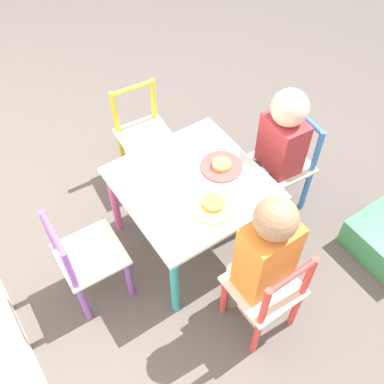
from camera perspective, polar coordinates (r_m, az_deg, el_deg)
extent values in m
plane|color=#5B514C|center=(2.26, 0.00, -5.97)|extent=(6.00, 6.00, 0.00)
cube|color=silver|center=(1.92, 0.00, 1.05)|extent=(0.60, 0.60, 0.02)
cylinder|color=green|center=(2.08, 10.26, -4.37)|extent=(0.04, 0.04, 0.42)
cylinder|color=orange|center=(2.33, 1.77, 4.50)|extent=(0.04, 0.04, 0.42)
cylinder|color=teal|center=(1.89, -2.22, -11.84)|extent=(0.04, 0.04, 0.42)
cylinder|color=#E5599E|center=(2.16, -9.83, -1.26)|extent=(0.04, 0.04, 0.42)
cube|color=silver|center=(2.23, 11.19, 3.52)|extent=(0.28, 0.28, 0.02)
cylinder|color=#387AD1|center=(2.34, 7.05, 1.82)|extent=(0.03, 0.03, 0.28)
cylinder|color=#387AD1|center=(2.24, 10.08, -1.75)|extent=(0.03, 0.03, 0.28)
cylinder|color=#387AD1|center=(2.44, 11.17, 3.66)|extent=(0.03, 0.03, 0.28)
cylinder|color=#387AD1|center=(2.34, 14.24, 0.32)|extent=(0.03, 0.03, 0.28)
cylinder|color=#387AD1|center=(2.25, 12.19, 8.28)|extent=(0.03, 0.03, 0.26)
cylinder|color=#387AD1|center=(2.15, 15.60, 4.86)|extent=(0.03, 0.03, 0.26)
cylinder|color=#387AD1|center=(2.12, 14.45, 8.84)|extent=(0.21, 0.04, 0.02)
cube|color=silver|center=(1.83, 9.09, -11.66)|extent=(0.26, 0.26, 0.02)
cylinder|color=#DB3D38|center=(2.03, 8.91, -9.89)|extent=(0.03, 0.03, 0.28)
cylinder|color=#DB3D38|center=(1.95, 4.07, -13.07)|extent=(0.03, 0.03, 0.28)
cylinder|color=#DB3D38|center=(1.97, 13.00, -14.18)|extent=(0.03, 0.03, 0.28)
cylinder|color=#DB3D38|center=(1.89, 8.14, -17.71)|extent=(0.03, 0.03, 0.28)
cylinder|color=#DB3D38|center=(1.74, 14.55, -10.40)|extent=(0.03, 0.03, 0.26)
cylinder|color=#DB3D38|center=(1.65, 9.19, -14.28)|extent=(0.03, 0.03, 0.26)
cylinder|color=#DB3D38|center=(1.59, 12.64, -10.40)|extent=(0.03, 0.21, 0.02)
cube|color=silver|center=(2.33, -5.94, 6.97)|extent=(0.28, 0.28, 0.02)
cylinder|color=yellow|center=(2.34, -6.90, 1.92)|extent=(0.03, 0.03, 0.28)
cylinder|color=yellow|center=(2.40, -2.29, 3.77)|extent=(0.03, 0.03, 0.28)
cylinder|color=yellow|center=(2.48, -8.93, 5.14)|extent=(0.03, 0.03, 0.28)
cylinder|color=yellow|center=(2.53, -4.52, 6.83)|extent=(0.03, 0.03, 0.28)
cylinder|color=yellow|center=(2.30, -9.74, 9.79)|extent=(0.03, 0.03, 0.26)
cylinder|color=yellow|center=(2.36, -4.92, 11.52)|extent=(0.03, 0.03, 0.26)
cylinder|color=yellow|center=(2.25, -7.61, 12.92)|extent=(0.04, 0.21, 0.02)
cube|color=silver|center=(1.92, -12.75, -7.70)|extent=(0.27, 0.27, 0.02)
cylinder|color=#8E51BC|center=(2.01, -8.01, -10.83)|extent=(0.03, 0.03, 0.28)
cylinder|color=#8E51BC|center=(2.11, -10.62, -6.46)|extent=(0.03, 0.03, 0.28)
cylinder|color=#8E51BC|center=(1.99, -13.58, -13.49)|extent=(0.03, 0.03, 0.28)
cylinder|color=#8E51BC|center=(2.10, -15.87, -8.91)|extent=(0.03, 0.03, 0.28)
cylinder|color=#8E51BC|center=(1.76, -15.18, -9.65)|extent=(0.03, 0.03, 0.26)
cylinder|color=#8E51BC|center=(1.88, -17.60, -4.75)|extent=(0.03, 0.03, 0.26)
cylinder|color=#8E51BC|center=(1.72, -17.28, -5.06)|extent=(0.21, 0.03, 0.02)
cylinder|color=#38383D|center=(2.30, 7.56, 0.90)|extent=(0.07, 0.07, 0.29)
cylinder|color=#38383D|center=(2.25, 8.99, -0.79)|extent=(0.07, 0.07, 0.29)
cube|color=#B23338|center=(2.11, 11.36, 6.06)|extent=(0.21, 0.15, 0.28)
sphere|color=beige|center=(1.97, 12.31, 10.42)|extent=(0.17, 0.17, 0.17)
cylinder|color=#7A6B5B|center=(2.00, 7.44, -10.33)|extent=(0.07, 0.07, 0.29)
cylinder|color=#7A6B5B|center=(1.97, 5.16, -11.82)|extent=(0.07, 0.07, 0.29)
cube|color=orange|center=(1.67, 9.42, -8.24)|extent=(0.14, 0.20, 0.35)
sphere|color=#A37556|center=(1.47, 10.61, -3.36)|extent=(0.15, 0.15, 0.15)
cylinder|color=#E54C47|center=(1.97, 3.76, 3.26)|extent=(0.19, 0.19, 0.01)
cylinder|color=gold|center=(1.96, 3.78, 3.53)|extent=(0.08, 0.08, 0.02)
cylinder|color=#EADB66|center=(1.83, 2.72, -1.72)|extent=(0.19, 0.19, 0.01)
cylinder|color=#D6843D|center=(1.82, 2.74, -1.45)|extent=(0.09, 0.09, 0.02)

